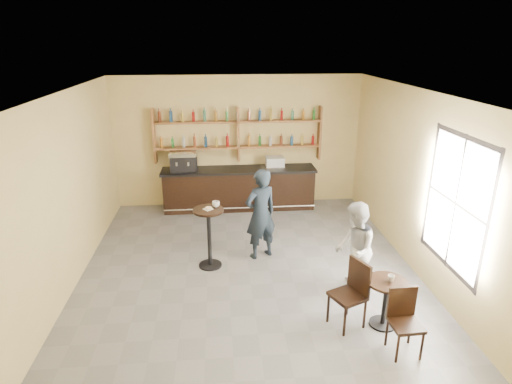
{
  "coord_description": "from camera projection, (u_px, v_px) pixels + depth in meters",
  "views": [
    {
      "loc": [
        -0.49,
        -6.8,
        4.02
      ],
      "look_at": [
        0.2,
        0.8,
        1.25
      ],
      "focal_mm": 30.0,
      "sensor_mm": 36.0,
      "label": 1
    }
  ],
  "objects": [
    {
      "name": "floor",
      "position": [
        249.0,
        272.0,
        7.78
      ],
      "size": [
        7.0,
        7.0,
        0.0
      ],
      "primitive_type": "plane",
      "color": "slate",
      "rests_on": "ground"
    },
    {
      "name": "ceiling",
      "position": [
        248.0,
        93.0,
        6.69
      ],
      "size": [
        7.0,
        7.0,
        0.0
      ],
      "primitive_type": "plane",
      "rotation": [
        3.14,
        0.0,
        0.0
      ],
      "color": "white",
      "rests_on": "wall_back"
    },
    {
      "name": "wall_back",
      "position": [
        238.0,
        142.0,
        10.51
      ],
      "size": [
        7.0,
        0.0,
        7.0
      ],
      "primitive_type": "plane",
      "rotation": [
        1.57,
        0.0,
        0.0
      ],
      "color": "#DAC17C",
      "rests_on": "floor"
    },
    {
      "name": "wall_front",
      "position": [
        276.0,
        315.0,
        3.95
      ],
      "size": [
        7.0,
        0.0,
        7.0
      ],
      "primitive_type": "plane",
      "rotation": [
        -1.57,
        0.0,
        0.0
      ],
      "color": "#DAC17C",
      "rests_on": "floor"
    },
    {
      "name": "wall_left",
      "position": [
        66.0,
        194.0,
        6.98
      ],
      "size": [
        0.0,
        7.0,
        7.0
      ],
      "primitive_type": "plane",
      "rotation": [
        1.57,
        0.0,
        1.57
      ],
      "color": "#DAC17C",
      "rests_on": "floor"
    },
    {
      "name": "wall_right",
      "position": [
        419.0,
        184.0,
        7.49
      ],
      "size": [
        0.0,
        7.0,
        7.0
      ],
      "primitive_type": "plane",
      "rotation": [
        1.57,
        0.0,
        -1.57
      ],
      "color": "#DAC17C",
      "rests_on": "floor"
    },
    {
      "name": "window_pane",
      "position": [
        456.0,
        203.0,
        6.33
      ],
      "size": [
        0.0,
        2.0,
        2.0
      ],
      "primitive_type": "plane",
      "rotation": [
        1.57,
        0.0,
        -1.57
      ],
      "color": "white",
      "rests_on": "wall_right"
    },
    {
      "name": "window_frame",
      "position": [
        455.0,
        203.0,
        6.33
      ],
      "size": [
        0.04,
        1.7,
        2.1
      ],
      "primitive_type": null,
      "color": "black",
      "rests_on": "wall_right"
    },
    {
      "name": "shelf_unit",
      "position": [
        238.0,
        134.0,
        10.31
      ],
      "size": [
        4.0,
        0.26,
        1.4
      ],
      "primitive_type": null,
      "color": "brown",
      "rests_on": "wall_back"
    },
    {
      "name": "liquor_bottles",
      "position": [
        238.0,
        127.0,
        10.26
      ],
      "size": [
        3.68,
        0.1,
        1.0
      ],
      "primitive_type": null,
      "color": "#8C5919",
      "rests_on": "shelf_unit"
    },
    {
      "name": "bar_counter",
      "position": [
        239.0,
        188.0,
        10.55
      ],
      "size": [
        3.74,
        0.73,
        1.01
      ],
      "primitive_type": null,
      "color": "black",
      "rests_on": "floor"
    },
    {
      "name": "espresso_machine",
      "position": [
        183.0,
        161.0,
        10.19
      ],
      "size": [
        0.68,
        0.49,
        0.45
      ],
      "primitive_type": null,
      "rotation": [
        0.0,
        0.0,
        0.14
      ],
      "color": "black",
      "rests_on": "bar_counter"
    },
    {
      "name": "pastry_case",
      "position": [
        275.0,
        162.0,
        10.41
      ],
      "size": [
        0.47,
        0.38,
        0.27
      ],
      "primitive_type": null,
      "rotation": [
        0.0,
        0.0,
        -0.04
      ],
      "color": "silver",
      "rests_on": "bar_counter"
    },
    {
      "name": "pedestal_table",
      "position": [
        209.0,
        238.0,
        7.79
      ],
      "size": [
        0.72,
        0.72,
        1.14
      ],
      "primitive_type": null,
      "rotation": [
        0.0,
        0.0,
        0.37
      ],
      "color": "black",
      "rests_on": "floor"
    },
    {
      "name": "napkin",
      "position": [
        208.0,
        209.0,
        7.59
      ],
      "size": [
        0.21,
        0.21,
        0.0
      ],
      "primitive_type": "cube",
      "rotation": [
        0.0,
        0.0,
        0.68
      ],
      "color": "white",
      "rests_on": "pedestal_table"
    },
    {
      "name": "donut",
      "position": [
        209.0,
        208.0,
        7.58
      ],
      "size": [
        0.14,
        0.14,
        0.04
      ],
      "primitive_type": "torus",
      "rotation": [
        0.0,
        0.0,
        0.13
      ],
      "color": "#CB8F4A",
      "rests_on": "napkin"
    },
    {
      "name": "cup_pedestal",
      "position": [
        216.0,
        204.0,
        7.68
      ],
      "size": [
        0.16,
        0.16,
        0.11
      ],
      "primitive_type": "imported",
      "rotation": [
        0.0,
        0.0,
        -0.18
      ],
      "color": "white",
      "rests_on": "pedestal_table"
    },
    {
      "name": "man_main",
      "position": [
        261.0,
        214.0,
        8.04
      ],
      "size": [
        0.76,
        0.66,
        1.77
      ],
      "primitive_type": "imported",
      "rotation": [
        0.0,
        0.0,
        3.58
      ],
      "color": "black",
      "rests_on": "floor"
    },
    {
      "name": "cafe_table",
      "position": [
        385.0,
        303.0,
        6.22
      ],
      "size": [
        0.72,
        0.72,
        0.74
      ],
      "primitive_type": null,
      "rotation": [
        0.0,
        0.0,
        0.28
      ],
      "color": "black",
      "rests_on": "floor"
    },
    {
      "name": "cup_cafe",
      "position": [
        391.0,
        278.0,
        6.08
      ],
      "size": [
        0.13,
        0.13,
        0.09
      ],
      "primitive_type": "imported",
      "rotation": [
        0.0,
        0.0,
        0.34
      ],
      "color": "white",
      "rests_on": "cafe_table"
    },
    {
      "name": "chair_west",
      "position": [
        348.0,
        295.0,
        6.18
      ],
      "size": [
        0.58,
        0.58,
        1.01
      ],
      "primitive_type": null,
      "rotation": [
        0.0,
        0.0,
        -1.15
      ],
      "color": "black",
      "rests_on": "floor"
    },
    {
      "name": "chair_south",
      "position": [
        406.0,
        324.0,
        5.64
      ],
      "size": [
        0.41,
        0.41,
        0.91
      ],
      "primitive_type": null,
      "rotation": [
        0.0,
        0.0,
        0.04
      ],
      "color": "black",
      "rests_on": "floor"
    },
    {
      "name": "patron_second",
      "position": [
        354.0,
        249.0,
        6.9
      ],
      "size": [
        0.78,
        0.9,
        1.59
      ],
      "primitive_type": "imported",
      "rotation": [
        0.0,
        0.0,
        -1.83
      ],
      "color": "#A3A3A8",
      "rests_on": "floor"
    }
  ]
}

